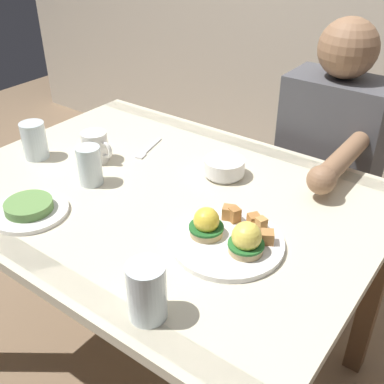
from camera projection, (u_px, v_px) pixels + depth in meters
The scene contains 11 objects.
ground_plane at pixel (167, 363), 1.71m from camera, with size 6.00×6.00×0.00m, color #7F664C.
dining_table at pixel (161, 222), 1.37m from camera, with size 1.20×0.90×0.74m.
eggs_benedict_plate at pixel (229, 237), 1.10m from camera, with size 0.27×0.27×0.09m.
fruit_bowl at pixel (224, 167), 1.38m from camera, with size 0.12×0.12×0.05m.
coffee_mug at pixel (95, 146), 1.45m from camera, with size 0.11×0.08×0.09m.
fork at pixel (148, 150), 1.53m from camera, with size 0.05×0.15×0.00m.
water_glass_near at pixel (90, 167), 1.33m from camera, with size 0.07×0.07×0.11m.
water_glass_far at pixel (147, 294), 0.90m from camera, with size 0.08×0.08×0.13m.
water_glass_extra at pixel (35, 143), 1.47m from camera, with size 0.08×0.08×0.12m.
side_plate at pixel (29, 209), 1.22m from camera, with size 0.20×0.20×0.04m.
diner_person at pixel (326, 163), 1.65m from camera, with size 0.34×0.54×1.14m.
Camera 1 is at (0.74, -0.85, 1.44)m, focal length 43.76 mm.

